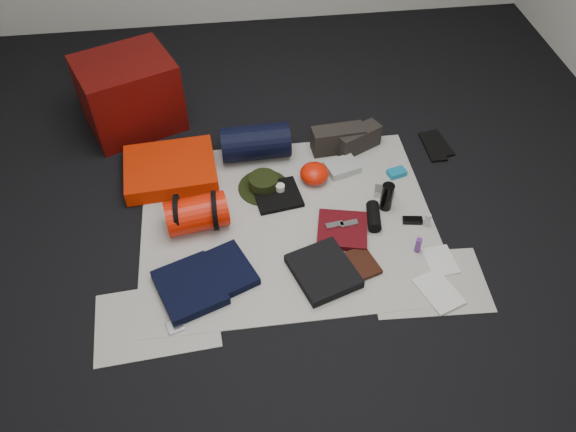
{
  "coord_description": "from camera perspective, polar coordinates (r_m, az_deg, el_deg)",
  "views": [
    {
      "loc": [
        -0.26,
        -2.06,
        2.31
      ],
      "look_at": [
        -0.0,
        -0.05,
        0.1
      ],
      "focal_mm": 35.0,
      "sensor_mm": 36.0,
      "label": 1
    }
  ],
  "objects": [
    {
      "name": "key_cluster",
      "position": [
        2.74,
        -11.42,
        -10.92
      ],
      "size": [
        0.09,
        0.09,
        0.01
      ],
      "primitive_type": "cube",
      "rotation": [
        0.0,
        0.0,
        0.32
      ],
      "color": "#B5B5BA",
      "rests_on": "newspaper_mat"
    },
    {
      "name": "red_cabinet",
      "position": [
        3.74,
        -15.82,
        11.85
      ],
      "size": [
        0.69,
        0.64,
        0.47
      ],
      "primitive_type": "cube",
      "rotation": [
        0.0,
        0.0,
        0.39
      ],
      "color": "#500805",
      "rests_on": "floor"
    },
    {
      "name": "energy_bar_a",
      "position": [
        3.03,
        4.75,
        -0.92
      ],
      "size": [
        0.1,
        0.05,
        0.01
      ],
      "primitive_type": "cube",
      "rotation": [
        0.0,
        0.0,
        0.14
      ],
      "color": "#B5B5BA",
      "rests_on": "red_shirt"
    },
    {
      "name": "hiking_boot_left",
      "position": [
        3.5,
        5.08,
        7.78
      ],
      "size": [
        0.33,
        0.14,
        0.16
      ],
      "primitive_type": "cube",
      "rotation": [
        0.0,
        0.0,
        0.08
      ],
      "color": "black",
      "rests_on": "newspaper_mat"
    },
    {
      "name": "toiletry_clear",
      "position": [
        3.14,
        13.99,
        -0.42
      ],
      "size": [
        0.03,
        0.03,
        0.08
      ],
      "primitive_type": "cylinder",
      "rotation": [
        0.0,
        0.0,
        -0.24
      ],
      "color": "#A6ABA6",
      "rests_on": "newspaper_mat"
    },
    {
      "name": "floor",
      "position": [
        3.11,
        -0.03,
        -0.7
      ],
      "size": [
        4.5,
        4.5,
        0.02
      ],
      "primitive_type": "cube",
      "color": "black",
      "rests_on": "ground"
    },
    {
      "name": "black_tshirt",
      "position": [
        3.22,
        -1.08,
        2.11
      ],
      "size": [
        0.29,
        0.27,
        0.03
      ],
      "primitive_type": "cube",
      "rotation": [
        0.0,
        0.0,
        0.15
      ],
      "color": "black",
      "rests_on": "newspaper_mat"
    },
    {
      "name": "map_booklet",
      "position": [
        2.9,
        15.05,
        -7.42
      ],
      "size": [
        0.23,
        0.28,
        0.01
      ],
      "primitive_type": "cube",
      "rotation": [
        0.0,
        0.0,
        0.35
      ],
      "color": "beige",
      "rests_on": "newspaper_mat"
    },
    {
      "name": "boonie_brim",
      "position": [
        3.28,
        -2.48,
        2.92
      ],
      "size": [
        0.37,
        0.37,
        0.01
      ],
      "primitive_type": "cylinder",
      "rotation": [
        0.0,
        0.0,
        0.27
      ],
      "color": "black",
      "rests_on": "newspaper_mat"
    },
    {
      "name": "flip_flop_left",
      "position": [
        3.66,
        14.49,
        6.83
      ],
      "size": [
        0.11,
        0.28,
        0.02
      ],
      "primitive_type": "cube",
      "rotation": [
        0.0,
        0.0,
        0.01
      ],
      "color": "black",
      "rests_on": "floor"
    },
    {
      "name": "navy_duffel",
      "position": [
        3.42,
        -3.34,
        7.47
      ],
      "size": [
        0.42,
        0.23,
        0.22
      ],
      "primitive_type": "cylinder",
      "rotation": [
        0.0,
        1.57,
        0.03
      ],
      "color": "black",
      "rests_on": "newspaper_mat"
    },
    {
      "name": "map_printout",
      "position": [
        3.02,
        15.21,
        -4.4
      ],
      "size": [
        0.16,
        0.2,
        0.01
      ],
      "primitive_type": "cube",
      "rotation": [
        0.0,
        0.0,
        0.08
      ],
      "color": "beige",
      "rests_on": "newspaper_mat"
    },
    {
      "name": "trousers_navy_b",
      "position": [
        2.87,
        -6.49,
        -5.61
      ],
      "size": [
        0.36,
        0.38,
        0.05
      ],
      "primitive_type": "cube",
      "rotation": [
        0.0,
        0.0,
        0.4
      ],
      "color": "black",
      "rests_on": "newspaper_mat"
    },
    {
      "name": "cyan_case",
      "position": [
        3.41,
        10.98,
        4.34
      ],
      "size": [
        0.12,
        0.09,
        0.03
      ],
      "primitive_type": "cube",
      "rotation": [
        0.0,
        0.0,
        0.26
      ],
      "color": "#0F7095",
      "rests_on": "newspaper_mat"
    },
    {
      "name": "sack_strap_right",
      "position": [
        3.03,
        -7.41,
        0.55
      ],
      "size": [
        0.03,
        0.22,
        0.22
      ],
      "primitive_type": "cylinder",
      "rotation": [
        0.0,
        1.57,
        0.0
      ],
      "color": "black",
      "rests_on": "newspaper_mat"
    },
    {
      "name": "energy_bar_b",
      "position": [
        3.05,
        6.23,
        -0.77
      ],
      "size": [
        0.1,
        0.05,
        0.01
      ],
      "primitive_type": "cube",
      "rotation": [
        0.0,
        0.0,
        0.14
      ],
      "color": "#B5B5BA",
      "rests_on": "red_shirt"
    },
    {
      "name": "toiletry_purple",
      "position": [
        3.01,
        13.08,
        -2.91
      ],
      "size": [
        0.04,
        0.04,
        0.09
      ],
      "primitive_type": "cylinder",
      "rotation": [
        0.0,
        0.0,
        0.37
      ],
      "color": "#5D267D",
      "rests_on": "newspaper_mat"
    },
    {
      "name": "trousers_navy_a",
      "position": [
        2.83,
        -9.94,
        -7.17
      ],
      "size": [
        0.39,
        0.42,
        0.05
      ],
      "primitive_type": "cube",
      "rotation": [
        0.0,
        0.0,
        0.36
      ],
      "color": "black",
      "rests_on": "newspaper_mat"
    },
    {
      "name": "orange_stuff_sack",
      "position": [
        3.29,
        2.68,
        4.34
      ],
      "size": [
        0.18,
        0.18,
        0.11
      ],
      "primitive_type": "ellipsoid",
      "rotation": [
        0.0,
        0.0,
        0.06
      ],
      "color": "red",
      "rests_on": "newspaper_mat"
    },
    {
      "name": "speaker",
      "position": [
        3.11,
        8.7,
        -0.04
      ],
      "size": [
        0.1,
        0.19,
        0.07
      ],
      "primitive_type": "cylinder",
      "rotation": [
        1.57,
        0.0,
        -0.15
      ],
      "color": "black",
      "rests_on": "newspaper_mat"
    },
    {
      "name": "trousers_charcoal",
      "position": [
        2.85,
        3.61,
        -5.6
      ],
      "size": [
        0.38,
        0.4,
        0.05
      ],
      "primitive_type": "cube",
      "rotation": [
        0.0,
        0.0,
        0.33
      ],
      "color": "black",
      "rests_on": "newspaper_mat"
    },
    {
      "name": "newspaper_mat",
      "position": [
        3.1,
        -0.03,
        -0.54
      ],
      "size": [
        1.6,
        1.3,
        0.01
      ],
      "primitive_type": "cube",
      "color": "beige",
      "rests_on": "floor"
    },
    {
      "name": "boonie_crown",
      "position": [
        3.25,
        -2.51,
        3.44
      ],
      "size": [
        0.17,
        0.17,
        0.07
      ],
      "primitive_type": "cylinder",
      "color": "black",
      "rests_on": "boonie_brim"
    },
    {
      "name": "hiking_boot_right",
      "position": [
        3.52,
        7.13,
        7.75
      ],
      "size": [
        0.31,
        0.22,
        0.14
      ],
      "primitive_type": "cube",
      "rotation": [
        0.0,
        0.0,
        0.46
      ],
      "color": "black",
      "rests_on": "newspaper_mat"
    },
    {
      "name": "paperback_book",
      "position": [
        2.92,
        7.63,
        -4.75
      ],
      "size": [
        0.18,
        0.22,
        0.03
      ],
      "primitive_type": "cube",
      "rotation": [
        0.0,
        0.0,
        0.31
      ],
      "color": "black",
      "rests_on": "newspaper_mat"
    },
    {
      "name": "flip_flop_right",
      "position": [
        3.7,
        15.08,
        7.11
      ],
      "size": [
        0.13,
        0.26,
        0.01
      ],
      "primitive_type": "cube",
      "rotation": [
        0.0,
        0.0,
        0.15
      ],
      "color": "black",
      "rests_on": "floor"
    },
    {
      "name": "water_bottle",
      "position": [
        3.16,
        10.02,
        1.94
      ],
      "size": [
        0.09,
        0.09,
        0.17
      ],
      "primitive_type": "cylinder",
      "rotation": [
        0.0,
        0.0,
        -0.41
      ],
      "color": "black",
      "rests_on": "newspaper_mat"
    },
    {
      "name": "newspaper_sheet_front_right",
      "position": [
        2.93,
        14.06,
        -6.54
      ],
      "size": [
        0.6,
        0.43,
        0.0
      ],
      "primitive_type": "cube",
      "rotation": [
        0.0,
        0.0,
        -0.05
      ],
      "color": "beige",
      "rests_on": "floor"
    },
    {
      "name": "first_aid_pouch",
      "position": [
        3.39,
        5.52,
        4.96
      ],
      "size": [
        0.22,
        0.19,
        0.05
      ],
      "primitive_type": "cube",
      "rotation": [
        0.0,
        0.0,
        0.29
      ],
      "color": "#979F96",
      "rests_on": "newspaper_mat"
    },
    {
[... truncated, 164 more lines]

